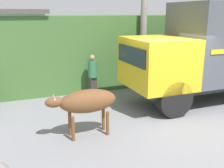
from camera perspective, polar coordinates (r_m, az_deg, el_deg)
name	(u,v)px	position (r m, az deg, el deg)	size (l,w,h in m)	color
ground_plane	(174,118)	(8.43, 13.28, -7.18)	(60.00, 60.00, 0.00)	gray
hillside_embankment	(103,45)	(13.72, -1.87, 8.39)	(32.00, 5.88, 3.05)	#426B33
cargo_truck	(218,49)	(10.26, 22.13, 7.10)	(6.38, 2.29, 3.51)	#2D2D2D
brown_cow	(87,102)	(6.79, -5.56, -3.88)	(1.85, 0.61, 1.26)	brown
pedestrian_on_hill	(92,74)	(10.13, -4.27, 2.24)	(0.43, 0.43, 1.63)	#38332D
utility_pole	(144,9)	(10.98, 7.00, 15.85)	(0.90, 0.27, 6.39)	gray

